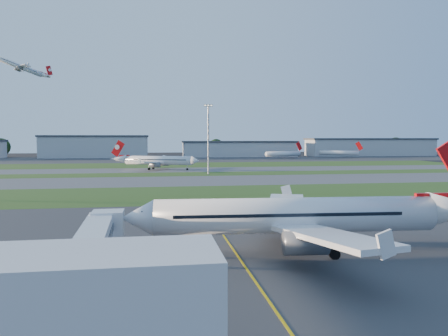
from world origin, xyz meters
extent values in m
plane|color=black|center=(0.00, 0.00, 0.00)|extent=(700.00, 700.00, 0.00)
cube|color=#333335|center=(0.00, 0.00, 0.01)|extent=(300.00, 70.00, 0.01)
cube|color=#35511B|center=(0.00, 52.00, 0.01)|extent=(300.00, 34.00, 0.01)
cube|color=#515154|center=(0.00, 85.00, 0.01)|extent=(300.00, 32.00, 0.01)
cube|color=#35511B|center=(0.00, 110.00, 0.01)|extent=(300.00, 18.00, 0.01)
cube|color=#515154|center=(0.00, 132.00, 0.01)|extent=(300.00, 26.00, 0.01)
cube|color=#35511B|center=(0.00, 165.00, 0.01)|extent=(300.00, 40.00, 0.01)
cube|color=#333335|center=(0.00, 225.00, 0.01)|extent=(400.00, 80.00, 0.01)
cube|color=gold|center=(5.00, 0.00, 0.00)|extent=(0.25, 60.00, 0.02)
cylinder|color=silver|center=(-10.00, -26.00, 4.20)|extent=(4.00, 4.00, 4.00)
cube|color=white|center=(-9.80, -14.00, 4.00)|extent=(3.44, 24.08, 2.60)
cube|color=black|center=(-9.80, -14.00, 4.00)|extent=(3.59, 24.08, 0.80)
cube|color=white|center=(-9.50, -2.60, 4.00)|extent=(3.40, 3.00, 3.00)
cylinder|color=gray|center=(-9.50, -4.50, 1.60)|extent=(0.70, 0.70, 3.20)
cube|color=black|center=(-9.50, -4.50, 0.35)|extent=(2.20, 1.20, 0.70)
cylinder|color=white|center=(11.86, -3.47, 4.57)|extent=(32.85, 6.05, 4.14)
cube|color=white|center=(12.43, -12.23, 4.03)|extent=(7.82, 16.95, 1.68)
cube|color=white|center=(13.46, 5.16, 4.03)|extent=(9.55, 17.05, 1.68)
cylinder|color=slate|center=(10.94, -9.74, 2.83)|extent=(4.71, 2.77, 2.50)
cylinder|color=slate|center=(11.69, 2.87, 2.83)|extent=(4.71, 2.77, 2.50)
cylinder|color=white|center=(-3.09, 134.19, 4.05)|extent=(28.44, 13.33, 3.66)
cube|color=red|center=(-20.31, 140.45, 8.97)|extent=(6.00, 2.45, 7.30)
cube|color=white|center=(-1.36, 141.77, 3.57)|extent=(5.82, 14.84, 1.49)
cube|color=white|center=(-6.63, 127.27, 3.57)|extent=(11.68, 14.42, 1.49)
cylinder|color=slate|center=(-0.73, 139.28, 2.51)|extent=(4.56, 3.47, 2.22)
cylinder|color=slate|center=(-4.55, 128.77, 2.51)|extent=(4.56, 3.47, 2.22)
cylinder|color=white|center=(-80.00, 214.42, 53.91)|extent=(22.83, 12.60, 3.01)
cube|color=red|center=(-66.33, 220.67, 57.95)|extent=(4.78, 2.38, 5.99)
cube|color=white|center=(-76.65, 208.99, 53.52)|extent=(10.18, 11.49, 1.22)
cube|color=white|center=(-81.91, 220.50, 53.52)|extent=(5.67, 12.31, 1.22)
cylinder|color=slate|center=(-78.45, 210.08, 52.65)|extent=(3.78, 3.03, 1.82)
cylinder|color=slate|center=(-82.27, 218.43, 52.65)|extent=(3.78, 3.03, 1.82)
cylinder|color=white|center=(76.62, 218.88, 3.20)|extent=(25.52, 11.91, 3.20)
cube|color=red|center=(88.83, 223.33, 8.00)|extent=(4.97, 2.05, 6.16)
cylinder|color=white|center=(119.23, 229.32, 3.20)|extent=(24.04, 15.93, 3.20)
cube|color=red|center=(130.43, 222.74, 8.00)|extent=(4.61, 2.88, 6.16)
cylinder|color=gray|center=(15.00, 108.00, 12.50)|extent=(0.60, 0.60, 25.00)
cube|color=gray|center=(15.00, 108.00, 25.40)|extent=(3.20, 0.50, 0.80)
cube|color=#FFF2CC|center=(15.00, 108.00, 25.40)|extent=(2.80, 0.70, 0.35)
cube|color=#A4A7AC|center=(-45.00, 255.00, 7.00)|extent=(70.00, 22.00, 14.00)
cube|color=#383A3F|center=(-45.00, 255.00, 14.60)|extent=(71.40, 23.00, 1.20)
cube|color=#A4A7AC|center=(55.00, 255.00, 5.00)|extent=(80.00, 22.00, 10.00)
cube|color=#383A3F|center=(55.00, 255.00, 10.60)|extent=(81.60, 23.00, 1.20)
cube|color=#A4A7AC|center=(155.00, 255.00, 6.00)|extent=(95.00, 22.00, 12.00)
cube|color=#383A3F|center=(155.00, 255.00, 12.60)|extent=(96.90, 23.00, 1.20)
cylinder|color=black|center=(-110.00, 270.00, 2.20)|extent=(1.00, 1.00, 4.40)
sphere|color=black|center=(-110.00, 270.00, 7.15)|extent=(12.10, 12.10, 12.10)
cylinder|color=black|center=(-20.00, 266.00, 1.80)|extent=(1.00, 1.00, 3.60)
sphere|color=black|center=(-20.00, 266.00, 5.85)|extent=(9.90, 9.90, 9.90)
cylinder|color=black|center=(40.00, 269.00, 2.10)|extent=(1.00, 1.00, 4.20)
sphere|color=black|center=(40.00, 269.00, 6.83)|extent=(11.55, 11.55, 11.55)
cylinder|color=black|center=(115.00, 267.00, 1.90)|extent=(1.00, 1.00, 3.80)
sphere|color=black|center=(115.00, 267.00, 6.17)|extent=(10.45, 10.45, 10.45)
cylinder|color=black|center=(185.00, 271.00, 2.30)|extent=(1.00, 1.00, 4.60)
sphere|color=black|center=(185.00, 271.00, 7.48)|extent=(12.65, 12.65, 12.65)
camera|label=1|loc=(-4.14, -52.02, 13.64)|focal=35.00mm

